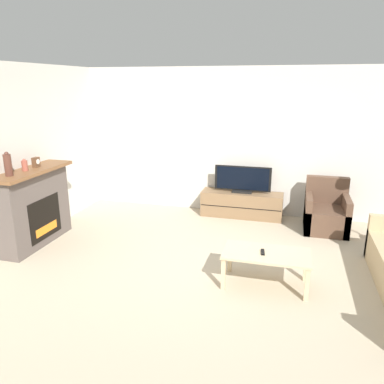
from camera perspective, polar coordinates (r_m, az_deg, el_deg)
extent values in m
plane|color=tan|center=(5.05, 3.13, -12.22)|extent=(24.00, 24.00, 0.00)
cube|color=beige|center=(7.05, 7.68, 7.51)|extent=(12.00, 0.06, 2.70)
cube|color=beige|center=(5.96, -26.73, 4.31)|extent=(0.06, 12.00, 2.70)
cube|color=#564C47|center=(6.19, -22.94, -2.35)|extent=(0.36, 1.31, 1.13)
cube|color=black|center=(6.12, -21.45, -3.72)|extent=(0.01, 0.72, 0.62)
cube|color=orange|center=(6.18, -21.27, -5.22)|extent=(0.01, 0.51, 0.12)
cube|color=brown|center=(6.02, -23.33, 2.98)|extent=(0.48, 1.43, 0.05)
cylinder|color=#512D23|center=(5.67, -26.24, 3.69)|extent=(0.10, 0.10, 0.30)
sphere|color=#512D23|center=(5.64, -26.44, 5.25)|extent=(0.06, 0.06, 0.06)
cylinder|color=#994C3D|center=(5.92, -24.14, 3.67)|extent=(0.08, 0.08, 0.15)
sphere|color=#994C3D|center=(5.91, -24.23, 4.43)|extent=(0.05, 0.05, 0.05)
cube|color=brown|center=(6.12, -22.69, 4.20)|extent=(0.07, 0.11, 0.15)
cylinder|color=white|center=(6.09, -22.42, 4.30)|extent=(0.00, 0.08, 0.08)
cube|color=brown|center=(7.03, 7.58, -1.88)|extent=(1.49, 0.41, 0.47)
cube|color=black|center=(6.83, 7.34, -2.41)|extent=(1.46, 0.01, 0.01)
cube|color=black|center=(6.96, 7.66, 0.10)|extent=(0.36, 0.18, 0.04)
cube|color=black|center=(6.89, 7.73, 2.07)|extent=(1.03, 0.03, 0.45)
cube|color=black|center=(6.88, 7.72, 2.04)|extent=(0.95, 0.01, 0.41)
cube|color=brown|center=(6.71, 19.70, -3.92)|extent=(0.70, 0.76, 0.40)
cube|color=brown|center=(6.88, 19.86, 0.34)|extent=(0.70, 0.14, 0.46)
cube|color=brown|center=(6.66, 17.21, -2.90)|extent=(0.10, 0.76, 0.61)
cube|color=brown|center=(6.71, 22.33, -3.24)|extent=(0.10, 0.76, 0.61)
cube|color=#CCB289|center=(4.68, 11.29, -9.20)|extent=(1.04, 0.56, 0.03)
cube|color=#CCB289|center=(4.61, 4.79, -12.36)|extent=(0.05, 0.05, 0.41)
cube|color=#CCB289|center=(4.57, 17.11, -13.38)|extent=(0.05, 0.05, 0.41)
cube|color=#CCB289|center=(5.03, 5.79, -9.82)|extent=(0.05, 0.05, 0.41)
cube|color=#CCB289|center=(4.99, 16.97, -10.71)|extent=(0.05, 0.05, 0.41)
cube|color=black|center=(4.65, 10.73, -8.98)|extent=(0.06, 0.15, 0.02)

